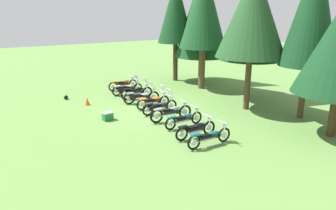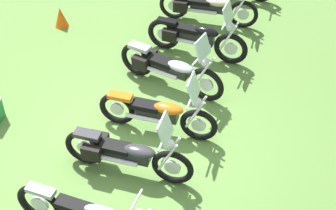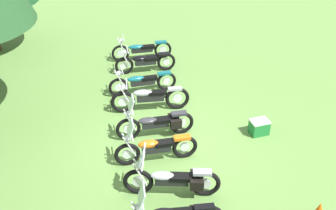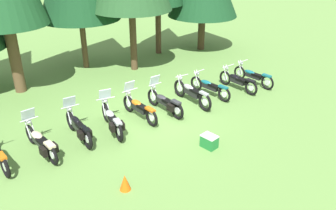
% 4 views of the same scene
% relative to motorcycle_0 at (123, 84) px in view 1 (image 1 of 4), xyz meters
% --- Properties ---
extents(ground_plane, '(80.00, 80.00, 0.00)m').
position_rel_motorcycle_0_xyz_m(ground_plane, '(5.71, -0.45, -0.46)').
color(ground_plane, '#608C42').
extents(motorcycle_0, '(0.69, 2.31, 1.01)m').
position_rel_motorcycle_0_xyz_m(motorcycle_0, '(0.00, 0.00, 0.00)').
color(motorcycle_0, black).
rests_on(motorcycle_0, ground_plane).
extents(motorcycle_1, '(0.62, 2.33, 1.36)m').
position_rel_motorcycle_0_xyz_m(motorcycle_1, '(1.31, -0.29, 0.00)').
color(motorcycle_1, black).
rests_on(motorcycle_1, ground_plane).
extents(motorcycle_2, '(0.66, 2.24, 1.38)m').
position_rel_motorcycle_0_xyz_m(motorcycle_2, '(2.66, -0.21, 0.02)').
color(motorcycle_2, black).
rests_on(motorcycle_2, ground_plane).
extents(motorcycle_3, '(0.93, 2.29, 1.38)m').
position_rel_motorcycle_0_xyz_m(motorcycle_3, '(3.84, -0.45, 0.01)').
color(motorcycle_3, black).
rests_on(motorcycle_3, ground_plane).
extents(motorcycle_4, '(0.70, 2.22, 1.35)m').
position_rel_motorcycle_0_xyz_m(motorcycle_4, '(5.15, -0.25, -0.00)').
color(motorcycle_4, black).
rests_on(motorcycle_4, ground_plane).
extents(motorcycle_5, '(0.61, 2.25, 1.36)m').
position_rel_motorcycle_0_xyz_m(motorcycle_5, '(6.25, -0.48, -0.00)').
color(motorcycle_5, black).
rests_on(motorcycle_5, ground_plane).
extents(motorcycle_6, '(0.66, 2.46, 1.03)m').
position_rel_motorcycle_0_xyz_m(motorcycle_6, '(7.63, -0.52, 0.01)').
color(motorcycle_6, black).
rests_on(motorcycle_6, ground_plane).
extents(motorcycle_7, '(0.65, 2.30, 0.99)m').
position_rel_motorcycle_0_xyz_m(motorcycle_7, '(8.75, -0.45, -0.03)').
color(motorcycle_7, black).
rests_on(motorcycle_7, ground_plane).
extents(motorcycle_8, '(0.75, 2.22, 0.99)m').
position_rel_motorcycle_0_xyz_m(motorcycle_8, '(10.23, -0.77, -0.02)').
color(motorcycle_8, black).
rests_on(motorcycle_8, ground_plane).
extents(motorcycle_9, '(0.67, 2.32, 0.99)m').
position_rel_motorcycle_0_xyz_m(motorcycle_9, '(11.28, -0.80, -0.03)').
color(motorcycle_9, black).
rests_on(motorcycle_9, ground_plane).
extents(pine_tree_0, '(2.89, 2.89, 8.27)m').
position_rel_motorcycle_0_xyz_m(pine_tree_0, '(-0.92, 5.10, 5.20)').
color(pine_tree_0, '#42301E').
rests_on(pine_tree_0, ground_plane).
extents(pine_tree_1, '(4.18, 4.18, 8.90)m').
position_rel_motorcycle_0_xyz_m(pine_tree_1, '(0.55, 6.60, 5.01)').
color(pine_tree_1, '#42301E').
rests_on(pine_tree_1, ground_plane).
extents(pine_tree_2, '(3.40, 3.40, 8.71)m').
position_rel_motorcycle_0_xyz_m(pine_tree_2, '(2.47, 5.29, 5.36)').
color(pine_tree_2, brown).
rests_on(pine_tree_2, ground_plane).
extents(pine_tree_3, '(3.99, 3.99, 8.32)m').
position_rel_motorcycle_0_xyz_m(pine_tree_3, '(6.27, 6.34, 4.98)').
color(pine_tree_3, brown).
rests_on(pine_tree_3, ground_plane).
extents(pine_tree_4, '(3.96, 3.96, 8.01)m').
position_rel_motorcycle_0_xyz_m(pine_tree_4, '(8.09, 4.44, 5.08)').
color(pine_tree_4, '#4C3823').
rests_on(pine_tree_4, ground_plane).
extents(pine_tree_5, '(2.93, 2.93, 8.74)m').
position_rel_motorcycle_0_xyz_m(pine_tree_5, '(10.80, 5.87, 5.32)').
color(pine_tree_5, '#4C3823').
rests_on(pine_tree_5, ground_plane).
extents(picnic_cooler, '(0.44, 0.56, 0.44)m').
position_rel_motorcycle_0_xyz_m(picnic_cooler, '(5.79, -3.41, -0.23)').
color(picnic_cooler, '#1E7233').
rests_on(picnic_cooler, ground_plane).
extents(traffic_cone, '(0.32, 0.32, 0.48)m').
position_rel_motorcycle_0_xyz_m(traffic_cone, '(2.43, -3.48, -0.22)').
color(traffic_cone, '#EA590F').
rests_on(traffic_cone, ground_plane).
extents(dropped_helmet, '(0.28, 0.28, 0.28)m').
position_rel_motorcycle_0_xyz_m(dropped_helmet, '(0.44, -4.30, -0.32)').
color(dropped_helmet, black).
rests_on(dropped_helmet, ground_plane).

